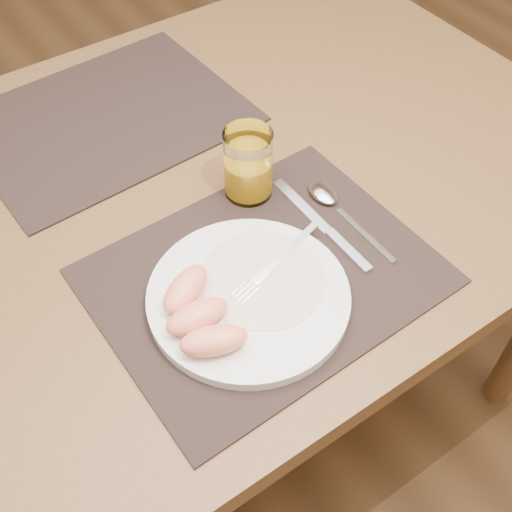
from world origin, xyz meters
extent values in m
plane|color=#55371D|center=(0.00, 0.00, 0.00)|extent=(5.00, 5.00, 0.00)
cube|color=brown|center=(0.00, 0.00, 0.73)|extent=(1.40, 0.90, 0.04)
cylinder|color=brown|center=(0.62, 0.37, 0.35)|extent=(0.06, 0.06, 0.71)
cube|color=black|center=(0.01, -0.22, 0.75)|extent=(0.46, 0.36, 0.00)
cube|color=black|center=(-0.02, 0.22, 0.75)|extent=(0.47, 0.37, 0.00)
cylinder|color=white|center=(-0.03, -0.24, 0.76)|extent=(0.27, 0.27, 0.02)
cylinder|color=white|center=(0.00, -0.23, 0.77)|extent=(0.17, 0.17, 0.00)
cube|color=silver|center=(0.06, -0.21, 0.77)|extent=(0.11, 0.04, 0.00)
cube|color=silver|center=(-0.01, -0.23, 0.77)|extent=(0.03, 0.02, 0.00)
cube|color=silver|center=(-0.04, -0.24, 0.77)|extent=(0.04, 0.03, 0.00)
cube|color=silver|center=(0.13, -0.14, 0.76)|extent=(0.02, 0.13, 0.00)
cube|color=silver|center=(0.13, -0.25, 0.76)|extent=(0.01, 0.09, 0.01)
cube|color=silver|center=(0.17, -0.24, 0.76)|extent=(0.01, 0.13, 0.00)
ellipsoid|color=silver|center=(0.17, -0.14, 0.76)|extent=(0.04, 0.06, 0.01)
cylinder|color=white|center=(0.09, -0.07, 0.81)|extent=(0.07, 0.07, 0.11)
cylinder|color=orange|center=(0.09, -0.07, 0.79)|extent=(0.06, 0.06, 0.05)
ellipsoid|color=#FF9068|center=(-0.11, -0.29, 0.79)|extent=(0.09, 0.07, 0.03)
ellipsoid|color=#FF9068|center=(-0.11, -0.25, 0.79)|extent=(0.09, 0.05, 0.03)
ellipsoid|color=#FF9068|center=(-0.10, -0.20, 0.79)|extent=(0.09, 0.07, 0.03)
camera|label=1|loc=(-0.31, -0.67, 1.45)|focal=45.00mm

